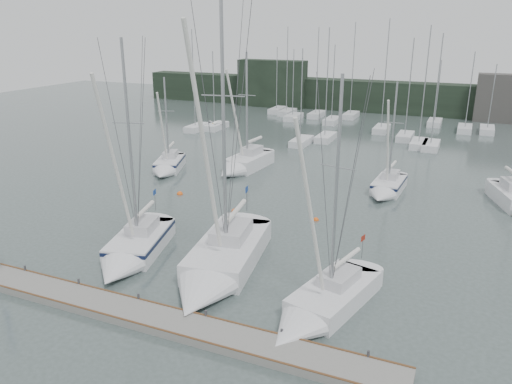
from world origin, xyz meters
TOP-DOWN VIEW (x-y plane):
  - ground at (0.00, 0.00)m, footprint 160.00×160.00m
  - dock at (0.00, -5.00)m, footprint 24.00×2.00m
  - far_treeline at (0.00, 62.00)m, footprint 90.00×4.00m
  - far_building_left at (-20.00, 60.00)m, footprint 12.00×3.00m
  - far_building_right at (18.00, 60.00)m, footprint 10.00×3.00m
  - mast_forest at (0.74, 45.40)m, footprint 50.28×25.96m
  - sailboat_near_left at (-5.56, 0.10)m, footprint 4.90×8.88m
  - sailboat_near_center at (0.40, 0.09)m, footprint 5.27×11.90m
  - sailboat_near_right at (6.92, -1.49)m, footprint 4.61×8.78m
  - sailboat_mid_a at (-14.29, 17.59)m, footprint 4.43×7.03m
  - sailboat_mid_b at (-7.65, 20.80)m, footprint 3.51×8.36m
  - sailboat_mid_d at (6.83, 19.30)m, footprint 2.65×6.64m
  - buoy_a at (-3.39, 10.35)m, footprint 0.50×0.50m
  - buoy_b at (3.02, 11.18)m, footprint 0.44×0.44m
  - buoy_c at (-9.57, 12.25)m, footprint 0.53×0.53m
  - seagull at (0.16, 0.91)m, footprint 0.91×0.44m

SIDE VIEW (x-z plane):
  - ground at x=0.00m, z-range 0.00..0.00m
  - buoy_a at x=-3.39m, z-range -0.25..0.25m
  - buoy_b at x=3.02m, z-range -0.22..0.22m
  - buoy_c at x=-9.57m, z-range -0.26..0.26m
  - dock at x=0.00m, z-range 0.00..0.40m
  - mast_forest at x=0.74m, z-range -6.89..7.86m
  - sailboat_near_right at x=6.92m, z-range -5.94..6.95m
  - sailboat_mid_d at x=6.83m, z-range -4.60..5.66m
  - sailboat_mid_a at x=-14.29m, z-range -4.42..5.52m
  - sailboat_near_left at x=-5.56m, z-range -6.57..7.75m
  - sailboat_mid_b at x=-7.65m, z-range -5.57..6.82m
  - sailboat_near_center at x=0.40m, z-range -8.15..9.41m
  - far_treeline at x=0.00m, z-range 0.00..5.00m
  - far_building_right at x=18.00m, z-range 0.00..7.00m
  - far_building_left at x=-20.00m, z-range 0.00..8.00m
  - seagull at x=0.16m, z-range 8.90..9.08m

